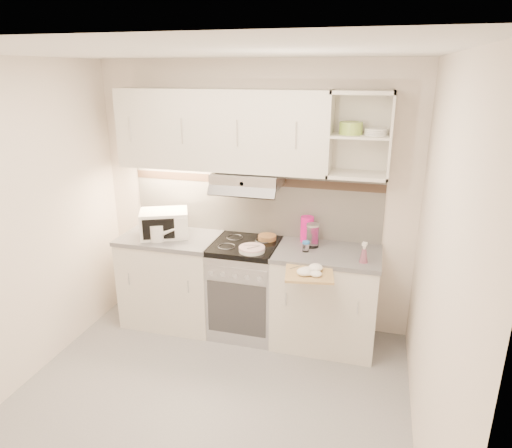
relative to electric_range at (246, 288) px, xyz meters
The scene contains 17 objects.
ground 1.19m from the electric_range, 90.00° to the right, with size 3.00×3.00×0.00m, color gray.
room_shell 1.39m from the electric_range, 89.81° to the right, with size 3.04×2.84×2.52m.
base_cabinet_left 0.75m from the electric_range, behind, with size 0.90×0.60×0.86m, color silver.
worktop_left 0.86m from the electric_range, behind, with size 0.92×0.62×0.04m, color slate.
base_cabinet_right 0.75m from the electric_range, ahead, with size 0.90×0.60×0.86m, color silver.
worktop_right 0.86m from the electric_range, ahead, with size 0.92×0.62×0.04m, color slate.
electric_range is the anchor object (origin of this frame).
microwave 0.98m from the electric_range, behind, with size 0.53×0.48×0.25m.
watering_can 0.97m from the electric_range, 169.53° to the right, with size 0.29×0.15×0.24m.
plate_stack 0.51m from the electric_range, 57.30° to the right, with size 0.23×0.23×0.05m.
bread_loaf 0.52m from the electric_range, 41.19° to the left, with size 0.17×0.17×0.04m, color #AD883C.
pink_pitcher 0.80m from the electric_range, 20.60° to the left, with size 0.13×0.12×0.24m.
glass_jar 0.82m from the electric_range, ahead, with size 0.11×0.11×0.22m.
spice_jar 0.75m from the electric_range, ahead, with size 0.06×0.06×0.09m.
spray_bottle 1.19m from the electric_range, ahead, with size 0.07×0.07×0.19m.
cutting_board 0.89m from the electric_range, 33.40° to the right, with size 0.38×0.34×0.02m, color tan.
dish_towel 0.91m from the electric_range, 33.66° to the right, with size 0.22×0.19×0.06m, color silver, non-canonical shape.
Camera 1 is at (1.12, -2.62, 2.40)m, focal length 32.00 mm.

